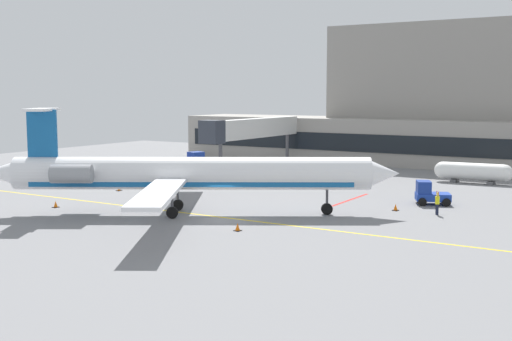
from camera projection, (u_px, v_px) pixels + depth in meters
The scene contains 12 objects.
ground at pixel (221, 220), 49.00m from camera, with size 120.00×120.00×0.11m.
terminal_building at pixel (444, 109), 85.24m from camera, with size 67.45×11.11×18.68m.
jet_bridge_west at pixel (251, 129), 80.98m from camera, with size 2.40×20.36×6.41m.
regional_jet at pixel (186, 174), 50.75m from camera, with size 29.36×25.10×8.31m.
baggage_tug at pixel (192, 162), 80.54m from camera, with size 3.06×4.44×2.23m.
pushback_tractor at pixel (430, 194), 55.64m from camera, with size 3.36×3.07×2.01m.
fuel_tank at pixel (473, 172), 68.66m from camera, with size 8.02×2.28×2.16m.
marshaller at pixel (437, 203), 50.84m from camera, with size 0.51×0.75×1.87m.
safety_cone_alpha at pixel (238, 227), 44.98m from camera, with size 0.47×0.47×0.55m.
safety_cone_bravo at pixel (56, 205), 54.19m from camera, with size 0.47×0.47×0.55m.
safety_cone_charlie at pixel (119, 188), 63.46m from camera, with size 0.47×0.47×0.55m.
safety_cone_delta at pixel (396, 208), 52.74m from camera, with size 0.47×0.47×0.55m.
Camera 1 is at (27.36, -39.79, 9.48)m, focal length 45.70 mm.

